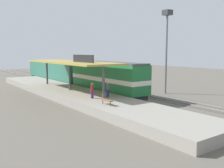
# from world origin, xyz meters

# --- Properties ---
(ground_plane) EXTENTS (120.00, 120.00, 0.00)m
(ground_plane) POSITION_xyz_m (2.00, 0.00, 0.00)
(ground_plane) COLOR #5B564C
(track_near) EXTENTS (3.20, 110.00, 0.16)m
(track_near) POSITION_xyz_m (0.00, 0.00, 0.03)
(track_near) COLOR #4E4941
(track_near) RESTS_ON ground
(track_far) EXTENTS (3.20, 110.00, 0.16)m
(track_far) POSITION_xyz_m (4.60, 0.00, 0.03)
(track_far) COLOR #4E4941
(track_far) RESTS_ON ground
(platform) EXTENTS (6.00, 44.00, 0.90)m
(platform) POSITION_xyz_m (-4.60, 0.00, 0.45)
(platform) COLOR gray
(platform) RESTS_ON ground
(station_canopy) EXTENTS (5.20, 18.00, 4.70)m
(station_canopy) POSITION_xyz_m (-4.60, -0.09, 4.53)
(station_canopy) COLOR #47474C
(station_canopy) RESTS_ON platform
(platform_bench) EXTENTS (0.44, 1.70, 0.50)m
(platform_bench) POSITION_xyz_m (-6.00, -10.62, 1.34)
(platform_bench) COLOR #333338
(platform_bench) RESTS_ON platform
(locomotive) EXTENTS (2.93, 14.43, 4.44)m
(locomotive) POSITION_xyz_m (0.00, -1.88, 2.41)
(locomotive) COLOR #28282D
(locomotive) RESTS_ON track_near
(passenger_carriage_single) EXTENTS (2.90, 20.00, 4.24)m
(passenger_carriage_single) POSITION_xyz_m (0.00, 16.12, 2.31)
(passenger_carriage_single) COLOR #28282D
(passenger_carriage_single) RESTS_ON track_near
(light_mast) EXTENTS (1.10, 1.10, 11.70)m
(light_mast) POSITION_xyz_m (7.80, -5.46, 8.40)
(light_mast) COLOR slate
(light_mast) RESTS_ON ground
(person_waiting) EXTENTS (0.34, 0.34, 1.71)m
(person_waiting) POSITION_xyz_m (-3.45, -7.14, 1.85)
(person_waiting) COLOR navy
(person_waiting) RESTS_ON platform
(person_walking) EXTENTS (0.34, 0.34, 1.71)m
(person_walking) POSITION_xyz_m (-5.32, -6.87, 1.85)
(person_walking) COLOR #663375
(person_walking) RESTS_ON platform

